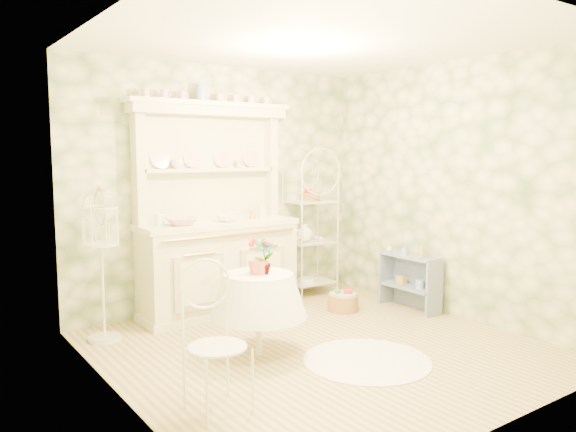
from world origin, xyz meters
TOP-DOWN VIEW (x-y plane):
  - floor at (0.00, 0.00)m, footprint 3.60×3.60m
  - ceiling at (0.00, 0.00)m, footprint 3.60×3.60m
  - wall_left at (-1.80, 0.00)m, footprint 3.60×3.60m
  - wall_right at (1.80, 0.00)m, footprint 3.60×3.60m
  - wall_back at (0.00, 1.80)m, footprint 3.60×3.60m
  - wall_front at (0.00, -1.80)m, footprint 3.60×3.60m
  - kitchen_dresser at (-0.20, 1.52)m, footprint 1.87×0.61m
  - bakers_rack at (1.12, 1.61)m, footprint 0.62×0.46m
  - side_shelf at (1.61, 0.42)m, footprint 0.30×0.70m
  - round_table at (-0.53, 0.19)m, footprint 0.72×0.72m
  - cafe_chair at (-1.33, -0.56)m, footprint 0.55×0.55m
  - birdcage_stand at (-1.51, 1.34)m, footprint 0.37×0.37m
  - floor_basket at (0.95, 0.79)m, footprint 0.36×0.36m
  - lace_rug at (0.13, -0.47)m, footprint 1.43×1.43m
  - bowl_floral at (-0.65, 1.46)m, footprint 0.36×0.36m
  - bowl_white at (-0.13, 1.44)m, footprint 0.25×0.25m
  - cup_left at (-0.58, 1.68)m, footprint 0.14×0.14m
  - cup_right at (0.16, 1.68)m, footprint 0.12×0.12m
  - potted_geranium at (-0.50, 0.15)m, footprint 0.19×0.16m
  - bottle_amber at (1.59, 0.24)m, footprint 0.07×0.07m
  - bottle_blue at (1.56, 0.46)m, footprint 0.06×0.06m
  - bottle_glass at (1.56, 0.69)m, footprint 0.07×0.07m

SIDE VIEW (x-z plane):
  - floor at x=0.00m, z-range 0.00..0.00m
  - lace_rug at x=0.13m, z-range 0.00..0.01m
  - floor_basket at x=0.95m, z-range 0.00..0.20m
  - side_shelf at x=1.61m, z-range 0.00..0.58m
  - round_table at x=-0.53m, z-range 0.00..0.60m
  - cafe_chair at x=-1.33m, z-range 0.00..1.00m
  - bottle_glass at x=1.56m, z-range 0.60..0.69m
  - bottle_blue at x=1.56m, z-range 0.59..0.71m
  - bottle_amber at x=1.59m, z-range 0.61..0.76m
  - birdcage_stand at x=-1.51m, z-range 0.00..1.45m
  - potted_geranium at x=-0.50m, z-range 0.69..1.01m
  - bakers_rack at x=1.12m, z-range 0.00..1.90m
  - bowl_floral at x=-0.65m, z-range 0.98..1.06m
  - bowl_white at x=-0.13m, z-range 0.98..1.05m
  - kitchen_dresser at x=-0.20m, z-range 0.00..2.29m
  - wall_left at x=-1.80m, z-range 1.35..1.35m
  - wall_right at x=1.80m, z-range 1.35..1.35m
  - wall_back at x=0.00m, z-range 1.35..1.35m
  - wall_front at x=0.00m, z-range 1.35..1.35m
  - cup_left at x=-0.58m, z-range 1.56..1.66m
  - cup_right at x=0.16m, z-range 1.57..1.65m
  - ceiling at x=0.00m, z-range 2.70..2.70m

